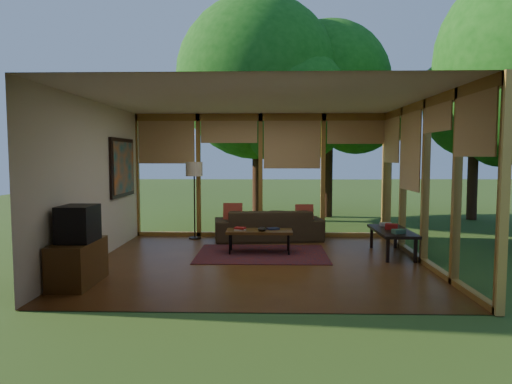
{
  "coord_description": "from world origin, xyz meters",
  "views": [
    {
      "loc": [
        0.16,
        -7.55,
        1.78
      ],
      "look_at": [
        -0.05,
        0.7,
        1.12
      ],
      "focal_mm": 32.0,
      "sensor_mm": 36.0,
      "label": 1
    }
  ],
  "objects_px": {
    "media_cabinet": "(78,263)",
    "television": "(78,224)",
    "floor_lamp": "(194,173)",
    "side_console": "(392,232)",
    "coffee_table": "(259,232)",
    "sofa": "(268,225)"
  },
  "relations": [
    {
      "from": "sofa",
      "to": "floor_lamp",
      "type": "bearing_deg",
      "value": -12.07
    },
    {
      "from": "television",
      "to": "side_console",
      "type": "relative_size",
      "value": 0.39
    },
    {
      "from": "television",
      "to": "coffee_table",
      "type": "distance_m",
      "value": 3.26
    },
    {
      "from": "television",
      "to": "side_console",
      "type": "distance_m",
      "value": 5.27
    },
    {
      "from": "media_cabinet",
      "to": "floor_lamp",
      "type": "bearing_deg",
      "value": 73.27
    },
    {
      "from": "sofa",
      "to": "television",
      "type": "xyz_separation_m",
      "value": [
        -2.63,
        -3.4,
        0.52
      ]
    },
    {
      "from": "sofa",
      "to": "media_cabinet",
      "type": "bearing_deg",
      "value": 44.54
    },
    {
      "from": "media_cabinet",
      "to": "coffee_table",
      "type": "bearing_deg",
      "value": 40.19
    },
    {
      "from": "media_cabinet",
      "to": "television",
      "type": "bearing_deg",
      "value": 0.0
    },
    {
      "from": "media_cabinet",
      "to": "coffee_table",
      "type": "distance_m",
      "value": 3.25
    },
    {
      "from": "sofa",
      "to": "floor_lamp",
      "type": "relative_size",
      "value": 1.36
    },
    {
      "from": "floor_lamp",
      "to": "side_console",
      "type": "distance_m",
      "value": 4.22
    },
    {
      "from": "media_cabinet",
      "to": "sofa",
      "type": "bearing_deg",
      "value": 52.11
    },
    {
      "from": "media_cabinet",
      "to": "television",
      "type": "relative_size",
      "value": 1.82
    },
    {
      "from": "media_cabinet",
      "to": "side_console",
      "type": "distance_m",
      "value": 5.27
    },
    {
      "from": "media_cabinet",
      "to": "side_console",
      "type": "height_order",
      "value": "media_cabinet"
    },
    {
      "from": "sofa",
      "to": "coffee_table",
      "type": "height_order",
      "value": "sofa"
    },
    {
      "from": "side_console",
      "to": "coffee_table",
      "type": "bearing_deg",
      "value": 178.28
    },
    {
      "from": "television",
      "to": "side_console",
      "type": "xyz_separation_m",
      "value": [
        4.85,
        2.02,
        -0.44
      ]
    },
    {
      "from": "media_cabinet",
      "to": "coffee_table",
      "type": "xyz_separation_m",
      "value": [
        2.48,
        2.09,
        0.09
      ]
    },
    {
      "from": "media_cabinet",
      "to": "side_console",
      "type": "xyz_separation_m",
      "value": [
        4.87,
        2.02,
        0.11
      ]
    },
    {
      "from": "sofa",
      "to": "coffee_table",
      "type": "relative_size",
      "value": 1.87
    }
  ]
}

